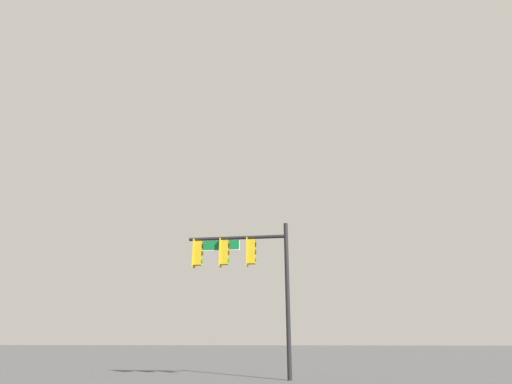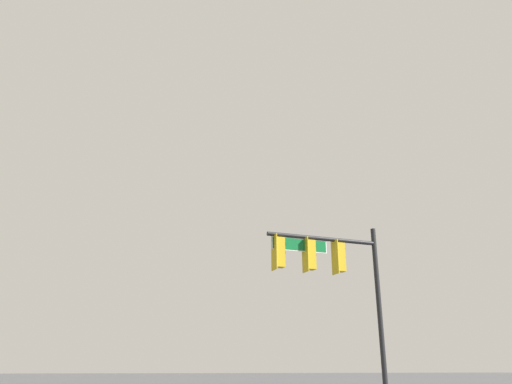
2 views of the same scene
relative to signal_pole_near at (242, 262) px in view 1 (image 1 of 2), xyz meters
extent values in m
cylinder|color=black|center=(-2.03, -0.02, -1.57)|extent=(0.19, 0.19, 6.55)
cylinder|color=black|center=(0.23, 0.00, 1.10)|extent=(4.53, 0.20, 0.16)
cube|color=gold|center=(-0.25, 0.00, 0.43)|extent=(0.04, 0.52, 1.30)
cube|color=#B79314|center=(-0.44, 0.00, 0.43)|extent=(0.36, 0.32, 1.10)
cylinder|color=#B79314|center=(-0.44, 0.00, 1.04)|extent=(0.04, 0.04, 0.12)
cylinder|color=#340503|center=(-0.64, -0.01, 0.76)|extent=(0.03, 0.22, 0.22)
cylinder|color=#392D05|center=(-0.64, -0.01, 0.43)|extent=(0.03, 0.22, 0.22)
cylinder|color=green|center=(-0.64, -0.01, 0.10)|extent=(0.03, 0.22, 0.22)
cube|color=gold|center=(0.99, 0.01, 0.43)|extent=(0.04, 0.52, 1.30)
cube|color=#B79314|center=(0.80, 0.01, 0.43)|extent=(0.36, 0.32, 1.10)
cylinder|color=#B79314|center=(0.80, 0.01, 1.04)|extent=(0.04, 0.04, 0.12)
cylinder|color=#340503|center=(0.60, 0.01, 0.76)|extent=(0.03, 0.22, 0.22)
cylinder|color=#392D05|center=(0.60, 0.01, 0.43)|extent=(0.03, 0.22, 0.22)
cylinder|color=green|center=(0.60, 0.01, 0.10)|extent=(0.03, 0.22, 0.22)
cube|color=gold|center=(2.24, 0.02, 0.43)|extent=(0.04, 0.52, 1.30)
cube|color=#B79314|center=(2.05, 0.02, 0.43)|extent=(0.36, 0.32, 1.10)
cylinder|color=#B79314|center=(2.05, 0.02, 1.04)|extent=(0.04, 0.04, 0.12)
cylinder|color=#340503|center=(1.85, 0.02, 0.76)|extent=(0.03, 0.22, 0.22)
cylinder|color=#392D05|center=(1.85, 0.02, 0.43)|extent=(0.03, 0.22, 0.22)
cylinder|color=green|center=(1.85, 0.02, 0.10)|extent=(0.03, 0.22, 0.22)
cube|color=#0F602D|center=(1.21, 0.01, 0.79)|extent=(2.18, 0.06, 0.43)
cube|color=white|center=(1.21, 0.01, 0.79)|extent=(2.24, 0.05, 0.49)
camera|label=1|loc=(-3.33, 17.63, -3.41)|focal=28.00mm
camera|label=2|loc=(8.76, 16.62, -3.61)|focal=35.00mm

